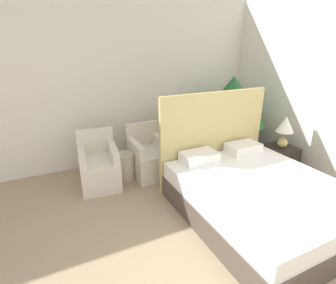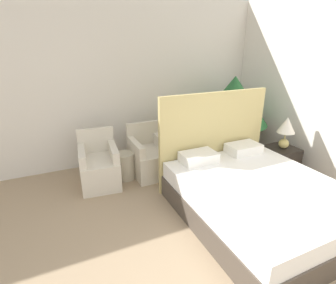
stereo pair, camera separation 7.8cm
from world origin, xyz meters
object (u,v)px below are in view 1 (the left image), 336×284
object	(u,v)px
armchair_near_window_left	(99,168)
side_table	(125,166)
nightstand	(278,160)
potted_palm	(232,102)
table_lamp	(285,128)
bed	(255,193)
armchair_near_window_right	(149,159)

from	to	relation	value
armchair_near_window_left	side_table	bearing A→B (deg)	8.70
nightstand	side_table	distance (m)	2.61
potted_palm	table_lamp	bearing A→B (deg)	-72.29
bed	table_lamp	world-z (taller)	bed
armchair_near_window_right	potted_palm	bearing A→B (deg)	0.97
side_table	armchair_near_window_left	bearing A→B (deg)	-177.32
armchair_near_window_left	potted_palm	distance (m)	2.67
potted_palm	nightstand	size ratio (longest dim) A/B	3.23
armchair_near_window_right	side_table	size ratio (longest dim) A/B	1.89
armchair_near_window_left	side_table	size ratio (longest dim) A/B	1.89
bed	table_lamp	xyz separation A→B (m)	(1.19, 0.68, 0.53)
side_table	armchair_near_window_right	bearing A→B (deg)	-2.65
armchair_near_window_left	armchair_near_window_right	bearing A→B (deg)	6.03
nightstand	side_table	xyz separation A→B (m)	(-2.43, 0.96, -0.02)
armchair_near_window_left	armchair_near_window_right	size ratio (longest dim) A/B	1.00
armchair_near_window_left	side_table	distance (m)	0.42
armchair_near_window_left	armchair_near_window_right	xyz separation A→B (m)	(0.84, 0.00, 0.00)
bed	side_table	world-z (taller)	bed
bed	nightstand	xyz separation A→B (m)	(1.19, 0.71, -0.06)
bed	nightstand	bearing A→B (deg)	30.70
nightstand	side_table	bearing A→B (deg)	158.53
armchair_near_window_left	nightstand	distance (m)	3.00
potted_palm	side_table	bearing A→B (deg)	-179.93
potted_palm	bed	bearing A→B (deg)	-117.81
armchair_near_window_left	nightstand	bearing A→B (deg)	-12.17
potted_palm	table_lamp	world-z (taller)	potted_palm
bed	armchair_near_window_right	xyz separation A→B (m)	(-0.82, 1.65, -0.02)
armchair_near_window_right	table_lamp	size ratio (longest dim) A/B	1.59
armchair_near_window_left	table_lamp	bearing A→B (deg)	-12.63
table_lamp	side_table	bearing A→B (deg)	158.01
armchair_near_window_left	potted_palm	size ratio (longest dim) A/B	0.54
armchair_near_window_right	nightstand	xyz separation A→B (m)	(2.01, -0.94, -0.04)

